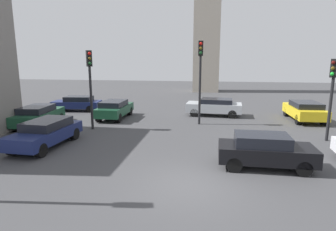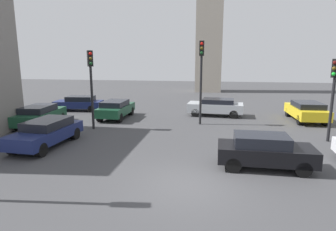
# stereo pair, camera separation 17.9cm
# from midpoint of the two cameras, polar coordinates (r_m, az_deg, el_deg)

# --- Properties ---
(ground_plane) EXTENTS (99.54, 99.54, 0.00)m
(ground_plane) POSITION_cam_midpoint_polar(r_m,az_deg,el_deg) (10.73, 3.87, -13.77)
(ground_plane) COLOR #424244
(traffic_light_1) EXTENTS (0.45, 0.48, 5.08)m
(traffic_light_1) POSITION_cam_midpoint_polar(r_m,az_deg,el_deg) (18.89, -15.69, 7.85)
(traffic_light_1) COLOR black
(traffic_light_1) RESTS_ON ground_plane
(traffic_light_2) EXTENTS (0.34, 0.47, 5.75)m
(traffic_light_2) POSITION_cam_midpoint_polar(r_m,az_deg,el_deg) (19.74, 6.26, 9.57)
(traffic_light_2) COLOR black
(traffic_light_2) RESTS_ON ground_plane
(traffic_light_3) EXTENTS (0.47, 0.47, 4.56)m
(traffic_light_3) POSITION_cam_midpoint_polar(r_m,az_deg,el_deg) (17.88, 29.95, 5.50)
(traffic_light_3) COLOR black
(traffic_light_3) RESTS_ON ground_plane
(car_0) EXTENTS (1.84, 4.21, 1.40)m
(car_0) POSITION_cam_midpoint_polar(r_m,az_deg,el_deg) (22.36, -10.93, 1.34)
(car_0) COLOR #19472D
(car_0) RESTS_ON ground_plane
(car_2) EXTENTS (3.94, 1.71, 1.45)m
(car_2) POSITION_cam_midpoint_polar(r_m,az_deg,el_deg) (12.67, 18.50, -6.67)
(car_2) COLOR black
(car_2) RESTS_ON ground_plane
(car_3) EXTENTS (2.02, 4.58, 1.41)m
(car_3) POSITION_cam_midpoint_polar(r_m,az_deg,el_deg) (16.26, -23.64, -3.13)
(car_3) COLOR navy
(car_3) RESTS_ON ground_plane
(car_4) EXTENTS (2.15, 4.50, 1.44)m
(car_4) POSITION_cam_midpoint_polar(r_m,az_deg,el_deg) (23.47, 25.59, 0.95)
(car_4) COLOR yellow
(car_4) RESTS_ON ground_plane
(car_5) EXTENTS (4.26, 2.16, 1.31)m
(car_5) POSITION_cam_midpoint_polar(r_m,az_deg,el_deg) (26.46, -17.95, 2.39)
(car_5) COLOR navy
(car_5) RESTS_ON ground_plane
(car_6) EXTENTS (4.50, 2.23, 1.39)m
(car_6) POSITION_cam_midpoint_polar(r_m,az_deg,el_deg) (23.34, 9.11, 1.82)
(car_6) COLOR #ADB2B7
(car_6) RESTS_ON ground_plane
(car_7) EXTENTS (2.28, 4.66, 1.42)m
(car_7) POSITION_cam_midpoint_polar(r_m,az_deg,el_deg) (21.49, -24.82, 0.08)
(car_7) COLOR #19472D
(car_7) RESTS_ON ground_plane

